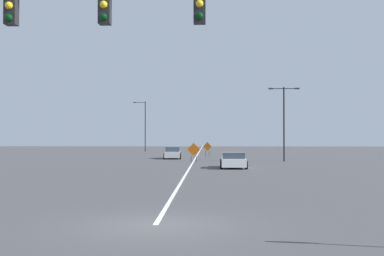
% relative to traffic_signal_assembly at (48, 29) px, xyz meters
% --- Properties ---
extents(ground, '(215.39, 215.39, 0.00)m').
position_rel_traffic_signal_assembly_xyz_m(ground, '(3.10, 0.02, -5.61)').
color(ground, '#444447').
extents(road_centre_stripe, '(0.16, 119.66, 0.01)m').
position_rel_traffic_signal_assembly_xyz_m(road_centre_stripe, '(3.10, 59.85, -5.61)').
color(road_centre_stripe, white).
rests_on(road_centre_stripe, ground).
extents(traffic_signal_assembly, '(11.01, 0.44, 7.29)m').
position_rel_traffic_signal_assembly_xyz_m(traffic_signal_assembly, '(0.00, 0.00, 0.00)').
color(traffic_signal_assembly, gray).
rests_on(traffic_signal_assembly, ground).
extents(street_lamp_mid_left, '(3.12, 0.24, 7.53)m').
position_rel_traffic_signal_assembly_xyz_m(street_lamp_mid_left, '(12.27, 34.94, -1.14)').
color(street_lamp_mid_left, black).
rests_on(street_lamp_mid_left, ground).
extents(street_lamp_near_left, '(2.09, 0.24, 8.40)m').
position_rel_traffic_signal_assembly_xyz_m(street_lamp_near_left, '(-6.14, 65.96, -0.97)').
color(street_lamp_near_left, black).
rests_on(street_lamp_near_left, ground).
extents(construction_sign_median_near, '(1.12, 0.30, 1.83)m').
position_rel_traffic_signal_assembly_xyz_m(construction_sign_median_near, '(4.49, 46.64, -4.46)').
color(construction_sign_median_near, orange).
rests_on(construction_sign_median_near, ground).
extents(construction_sign_right_shoulder, '(1.30, 0.23, 1.90)m').
position_rel_traffic_signal_assembly_xyz_m(construction_sign_right_shoulder, '(3.17, 33.29, -4.44)').
color(construction_sign_right_shoulder, orange).
rests_on(construction_sign_right_shoulder, ground).
extents(car_white_near, '(2.20, 4.35, 1.26)m').
position_rel_traffic_signal_assembly_xyz_m(car_white_near, '(6.61, 24.70, -5.00)').
color(car_white_near, white).
rests_on(car_white_near, ground).
extents(car_silver_far, '(2.13, 4.54, 1.35)m').
position_rel_traffic_signal_assembly_xyz_m(car_silver_far, '(0.52, 40.68, -4.97)').
color(car_silver_far, '#B7BABF').
rests_on(car_silver_far, ground).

